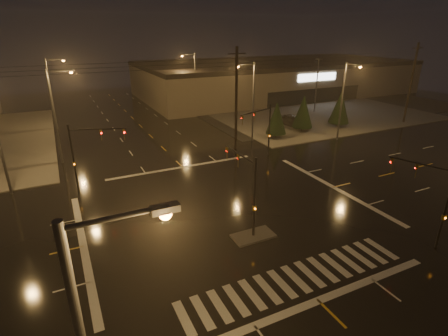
% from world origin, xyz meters
% --- Properties ---
extents(ground, '(140.00, 140.00, 0.00)m').
position_xyz_m(ground, '(0.00, 0.00, 0.00)').
color(ground, black).
rests_on(ground, ground).
extents(sidewalk_ne, '(36.00, 36.00, 0.12)m').
position_xyz_m(sidewalk_ne, '(30.00, 30.00, 0.06)').
color(sidewalk_ne, '#4E4B45').
rests_on(sidewalk_ne, ground).
extents(median_island, '(3.00, 1.60, 0.15)m').
position_xyz_m(median_island, '(0.00, -4.00, 0.07)').
color(median_island, '#4E4B45').
rests_on(median_island, ground).
extents(crosswalk, '(15.00, 2.60, 0.01)m').
position_xyz_m(crosswalk, '(0.00, -9.00, 0.01)').
color(crosswalk, beige).
rests_on(crosswalk, ground).
extents(stop_bar_near, '(16.00, 0.50, 0.01)m').
position_xyz_m(stop_bar_near, '(0.00, -11.00, 0.01)').
color(stop_bar_near, beige).
rests_on(stop_bar_near, ground).
extents(stop_bar_far, '(16.00, 0.50, 0.01)m').
position_xyz_m(stop_bar_far, '(0.00, 11.00, 0.01)').
color(stop_bar_far, beige).
rests_on(stop_bar_far, ground).
extents(parking_lot, '(50.00, 24.00, 0.08)m').
position_xyz_m(parking_lot, '(35.00, 28.00, 0.04)').
color(parking_lot, black).
rests_on(parking_lot, ground).
extents(retail_building, '(60.20, 28.30, 7.20)m').
position_xyz_m(retail_building, '(35.00, 45.99, 3.84)').
color(retail_building, '#6F654F').
rests_on(retail_building, ground).
extents(signal_mast_median, '(0.25, 4.59, 6.00)m').
position_xyz_m(signal_mast_median, '(0.00, -3.07, 3.75)').
color(signal_mast_median, black).
rests_on(signal_mast_median, ground).
extents(signal_mast_ne, '(4.84, 1.86, 6.00)m').
position_xyz_m(signal_mast_ne, '(9.50, 10.14, 3.79)').
color(signal_mast_ne, black).
rests_on(signal_mast_ne, ground).
extents(signal_mast_nw, '(4.84, 1.86, 6.00)m').
position_xyz_m(signal_mast_nw, '(-9.50, 10.14, 3.79)').
color(signal_mast_nw, black).
rests_on(signal_mast_nw, ground).
extents(signal_mast_se, '(1.55, 3.87, 6.00)m').
position_xyz_m(signal_mast_se, '(10.23, -9.75, 3.71)').
color(signal_mast_se, black).
rests_on(signal_mast_se, ground).
extents(streetlight_1, '(2.77, 0.32, 10.00)m').
position_xyz_m(streetlight_1, '(-11.18, 18.00, 5.80)').
color(streetlight_1, '#38383A').
rests_on(streetlight_1, ground).
extents(streetlight_2, '(2.77, 0.32, 10.00)m').
position_xyz_m(streetlight_2, '(-11.18, 34.00, 5.80)').
color(streetlight_2, '#38383A').
rests_on(streetlight_2, ground).
extents(streetlight_3, '(2.77, 0.32, 10.00)m').
position_xyz_m(streetlight_3, '(11.18, 16.00, 5.80)').
color(streetlight_3, '#38383A').
rests_on(streetlight_3, ground).
extents(streetlight_4, '(2.77, 0.32, 10.00)m').
position_xyz_m(streetlight_4, '(11.18, 36.00, 5.80)').
color(streetlight_4, '#38383A').
rests_on(streetlight_4, ground).
extents(streetlight_6, '(0.32, 2.77, 10.00)m').
position_xyz_m(streetlight_6, '(22.00, 11.18, 5.80)').
color(streetlight_6, '#38383A').
rests_on(streetlight_6, ground).
extents(utility_pole_1, '(2.20, 0.32, 12.00)m').
position_xyz_m(utility_pole_1, '(8.00, 14.00, 6.13)').
color(utility_pole_1, black).
rests_on(utility_pole_1, ground).
extents(utility_pole_2, '(2.20, 0.32, 12.00)m').
position_xyz_m(utility_pole_2, '(38.00, 14.00, 6.13)').
color(utility_pole_2, black).
rests_on(utility_pole_2, ground).
extents(conifer_0, '(2.73, 2.73, 4.97)m').
position_xyz_m(conifer_0, '(14.97, 15.66, 2.83)').
color(conifer_0, black).
rests_on(conifer_0, ground).
extents(conifer_1, '(2.88, 2.88, 5.20)m').
position_xyz_m(conifer_1, '(20.25, 16.84, 2.95)').
color(conifer_1, black).
rests_on(conifer_1, ground).
extents(conifer_2, '(3.01, 3.01, 5.41)m').
position_xyz_m(conifer_2, '(26.70, 16.47, 3.05)').
color(conifer_2, black).
rests_on(conifer_2, ground).
extents(car_parked, '(2.49, 5.22, 1.72)m').
position_xyz_m(car_parked, '(20.81, 19.90, 0.86)').
color(car_parked, black).
rests_on(car_parked, ground).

